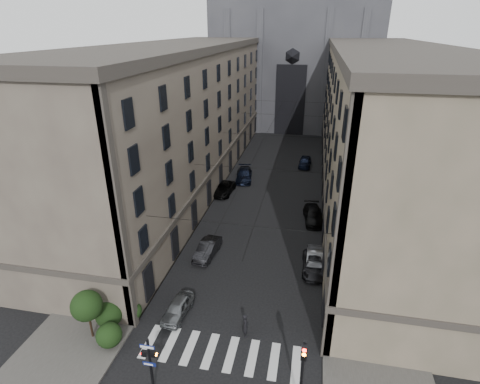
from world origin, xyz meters
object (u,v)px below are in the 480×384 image
Objects in this scene: car_right_near at (314,259)px; car_right_midnear at (314,265)px; pedestrian at (245,325)px; pedestrian_signal_left at (150,360)px; car_right_far at (305,162)px; car_left_far at (244,175)px; traffic_light_right at (303,368)px; car_left_midnear at (207,249)px; car_left_near at (178,308)px; car_right_midfar at (313,215)px; car_left_midfar at (224,189)px; gothic_tower at (297,42)px.

car_right_midnear is (0.00, -0.88, -0.05)m from car_right_near.
car_right_midnear is 10.29m from pedestrian.
pedestrian_signal_left reaches higher than car_right_midnear.
car_right_near is at bearing -83.16° from car_right_far.
car_left_far is 23.38m from car_right_midnear.
car_left_midnear is at bearing 123.90° from traffic_light_right.
car_left_midnear is 0.95× the size of car_right_midnear.
car_right_far is at bearing 82.43° from car_left_near.
car_right_midnear is (9.71, 14.52, -1.67)m from pedestrian_signal_left.
pedestrian_signal_left is at bearing 121.55° from pedestrian.
car_right_midnear is 2.47× the size of pedestrian.
car_right_near reaches higher than car_right_midnear.
car_left_near is 20.56m from car_right_midfar.
car_left_midfar is (-2.00, 14.95, -0.03)m from car_left_midnear.
car_left_far reaches higher than car_right_far.
car_left_near is 37.47m from car_right_far.
car_right_midnear is at bearing -47.81° from car_left_midfar.
pedestrian is at bearing 47.81° from pedestrian_signal_left.
car_right_near is at bearing 87.71° from traffic_light_right.
gothic_tower is 10.51× the size of car_left_far.
pedestrian is at bearing -91.55° from car_right_far.
pedestrian_signal_left is 0.79× the size of car_left_midfar.
car_right_midfar is (-0.28, 9.88, 0.10)m from car_right_midnear.
pedestrian is (-4.80, -9.97, 0.25)m from car_right_near.
pedestrian reaches higher than car_right_near.
gothic_tower is 11.39× the size of car_left_midfar.
car_left_far reaches higher than car_left_midnear.
car_right_midnear is at bearing -84.00° from gothic_tower.
car_left_midnear reaches higher than car_left_near.
pedestrian is at bearing -87.03° from car_left_far.
gothic_tower is 13.60× the size of car_right_near.
car_left_midnear is at bearing -94.11° from gothic_tower.
traffic_light_right reaches higher than car_right_midnear.
car_left_midfar is 1.10× the size of car_right_far.
car_left_midnear is 2.36× the size of pedestrian.
car_left_far reaches higher than car_left_midfar.
car_left_midnear is 0.81× the size of car_left_far.
car_right_near is (10.40, 0.39, -0.04)m from car_left_midnear.
traffic_light_right is at bearing 2.64° from pedestrian_signal_left.
car_right_midfar reaches higher than car_right_midnear.
traffic_light_right reaches higher than car_left_midnear.
car_left_midnear is at bearing 95.39° from car_left_near.
car_right_midfar is 19.51m from pedestrian.
pedestrian_signal_left is 26.21m from car_right_midfar.
gothic_tower is at bearing 94.52° from car_right_midnear.
car_right_far is (10.40, 13.06, 0.08)m from car_left_midfar.
car_left_midnear is 0.97× the size of car_right_far.
car_left_midfar is 1.08× the size of car_right_midnear.
gothic_tower is at bearing -15.08° from pedestrian.
car_right_far is (8.40, 36.52, 0.12)m from car_left_near.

